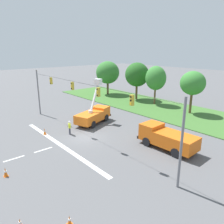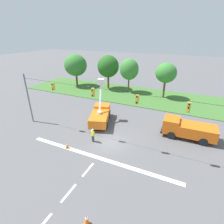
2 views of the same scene
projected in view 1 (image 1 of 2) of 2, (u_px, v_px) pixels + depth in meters
name	position (u px, v px, depth m)	size (l,w,h in m)	color
ground_plane	(84.00, 137.00, 26.51)	(200.00, 200.00, 0.00)	#565659
grass_verge	(171.00, 111.00, 37.75)	(56.00, 12.00, 0.10)	#3D6B2D
lane_markings	(48.00, 148.00, 23.56)	(17.60, 15.25, 0.01)	silver
signal_gantry	(83.00, 101.00, 25.19)	(26.20, 0.33, 7.20)	slate
tree_far_west	(108.00, 73.00, 50.11)	(5.34, 5.33, 7.66)	brown
tree_west	(137.00, 75.00, 44.82)	(4.81, 4.96, 7.71)	brown
tree_centre	(156.00, 78.00, 40.76)	(4.05, 3.52, 7.34)	brown
tree_east	(193.00, 83.00, 34.93)	(4.06, 3.71, 6.99)	brown
utility_truck_bucket_lift	(94.00, 114.00, 31.33)	(4.26, 6.49, 6.24)	orange
utility_truck_support_near	(166.00, 137.00, 23.32)	(6.45, 2.68, 2.31)	orange
road_worker	(70.00, 127.00, 27.20)	(0.62, 0.37, 1.77)	#383842
traffic_cone_foreground_left	(45.00, 131.00, 27.34)	(0.36, 0.36, 0.82)	orange
traffic_cone_mid_left	(69.00, 220.00, 13.27)	(0.36, 0.36, 0.66)	orange
traffic_cone_mid_right	(20.00, 223.00, 13.08)	(0.36, 0.36, 0.63)	orange
traffic_cone_lane_edge_a	(5.00, 172.00, 18.31)	(0.36, 0.36, 0.82)	orange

